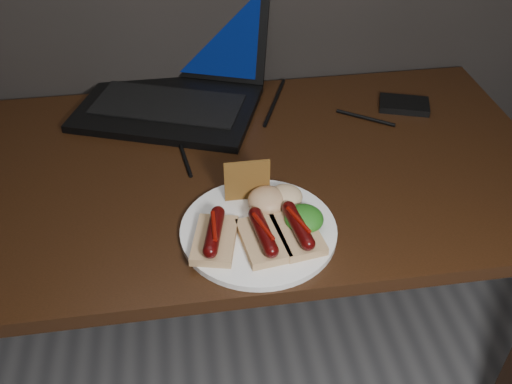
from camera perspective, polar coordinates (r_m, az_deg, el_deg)
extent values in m
cube|color=black|center=(1.19, -4.29, 1.85)|extent=(1.40, 0.70, 0.03)
cube|color=black|center=(1.80, 16.43, -0.07)|extent=(0.05, 0.05, 0.72)
cube|color=black|center=(1.37, -8.79, 8.32)|extent=(0.47, 0.40, 0.02)
cube|color=black|center=(1.37, -8.84, 8.70)|extent=(0.37, 0.26, 0.00)
cube|color=black|center=(1.47, -6.96, 15.98)|extent=(0.41, 0.23, 0.23)
cube|color=#061343|center=(1.47, -6.96, 15.98)|extent=(0.37, 0.20, 0.20)
cube|color=black|center=(1.41, 14.59, 8.44)|extent=(0.13, 0.10, 0.02)
cylinder|color=black|center=(1.23, -7.36, 4.05)|extent=(0.03, 0.18, 0.01)
cylinder|color=black|center=(1.39, 1.88, 9.00)|extent=(0.09, 0.21, 0.01)
cylinder|color=black|center=(1.35, 10.90, 7.29)|extent=(0.12, 0.09, 0.01)
cylinder|color=white|center=(1.02, 0.25, -3.83)|extent=(0.34, 0.34, 0.01)
cube|color=#DDBD82|center=(0.99, -4.15, -4.81)|extent=(0.09, 0.13, 0.02)
cylinder|color=#4C0705|center=(0.97, -4.20, -3.95)|extent=(0.05, 0.10, 0.02)
sphere|color=#4C0705|center=(0.94, -4.61, -5.92)|extent=(0.02, 0.02, 0.02)
sphere|color=#4C0705|center=(1.01, -3.83, -2.10)|extent=(0.03, 0.02, 0.02)
cylinder|color=#660A04|center=(0.96, -4.24, -3.41)|extent=(0.01, 0.07, 0.01)
cube|color=#DDBD82|center=(0.98, 0.70, -4.86)|extent=(0.08, 0.12, 0.02)
cylinder|color=#4C0705|center=(0.97, 0.71, -3.99)|extent=(0.04, 0.10, 0.02)
sphere|color=#4C0705|center=(0.94, 1.56, -5.90)|extent=(0.02, 0.02, 0.02)
sphere|color=#4C0705|center=(1.00, -0.08, -2.21)|extent=(0.02, 0.02, 0.02)
cylinder|color=#660A04|center=(0.96, 0.72, -3.45)|extent=(0.03, 0.07, 0.01)
cube|color=#DDBD82|center=(1.00, 4.17, -4.19)|extent=(0.09, 0.12, 0.02)
cylinder|color=#4C0705|center=(0.98, 4.22, -3.32)|extent=(0.04, 0.10, 0.02)
sphere|color=#4C0705|center=(0.95, 5.23, -5.16)|extent=(0.03, 0.02, 0.02)
sphere|color=#4C0705|center=(1.02, 3.28, -1.59)|extent=(0.02, 0.02, 0.02)
cylinder|color=#660A04|center=(0.98, 4.26, -2.78)|extent=(0.03, 0.07, 0.01)
cube|color=#935F28|center=(1.05, -0.90, 1.17)|extent=(0.09, 0.01, 0.08)
ellipsoid|color=#115210|center=(1.01, 4.82, -2.68)|extent=(0.07, 0.07, 0.04)
ellipsoid|color=maroon|center=(1.05, 1.13, -0.82)|extent=(0.07, 0.07, 0.04)
ellipsoid|color=beige|center=(1.06, 2.96, -0.47)|extent=(0.06, 0.06, 0.04)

